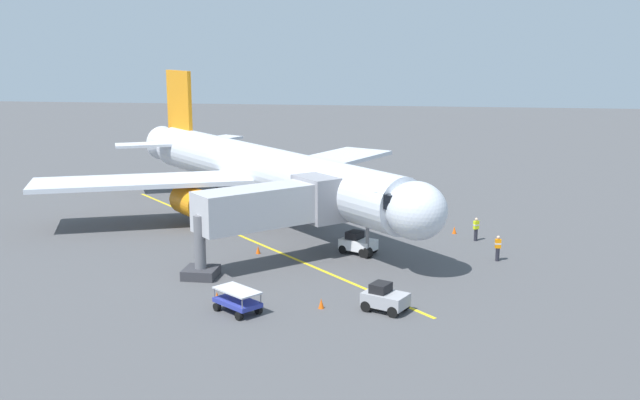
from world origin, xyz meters
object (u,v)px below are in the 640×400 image
Objects in this scene: ground_crew_marshaller at (476,229)px; jet_bridge at (278,206)px; tug_portside at (385,298)px; safety_cone_wing_port at (258,250)px; ground_crew_wing_walker at (498,248)px; airplane at (261,170)px; safety_cone_wing_starboard at (454,230)px; safety_cone_nose_left at (217,297)px; safety_cone_nose_right at (321,303)px; tug_rear_apron at (358,243)px; baggage_cart_near_nose at (237,301)px.

jet_bridge is at bearing 29.54° from ground_crew_marshaller.
tug_portside reaches higher than safety_cone_wing_port.
ground_crew_wing_walker reaches higher than safety_cone_wing_port.
safety_cone_wing_starboard is at bearing 170.31° from airplane.
tug_portside is at bearing 56.98° from ground_crew_wing_walker.
tug_portside reaches higher than safety_cone_nose_left.
safety_cone_wing_starboard is (-11.58, -9.26, -3.49)m from jet_bridge.
jet_bridge is 15.23m from safety_cone_wing_starboard.
safety_cone_wing_port is (15.99, 0.57, -0.61)m from ground_crew_wing_walker.
airplane is at bearing -9.69° from safety_cone_wing_starboard.
ground_crew_wing_walker is 16.01m from safety_cone_wing_port.
safety_cone_nose_right is (-3.97, 8.19, -3.49)m from jet_bridge.
tug_portside reaches higher than safety_cone_wing_starboard.
safety_cone_nose_left is at bearing 89.42° from safety_cone_wing_port.
tug_rear_apron is 4.96× the size of safety_cone_wing_starboard.
baggage_cart_near_nose is 5.30× the size of safety_cone_nose_right.
safety_cone_nose_right is (-7.80, 20.08, -3.73)m from airplane.
baggage_cart_near_nose is (14.52, 11.81, -0.23)m from ground_crew_wing_walker.
ground_crew_marshaller is 1.00× the size of ground_crew_wing_walker.
safety_cone_nose_left is (6.80, 10.79, -0.43)m from tug_rear_apron.
tug_rear_apron is (-5.24, -12.31, 0.05)m from baggage_cart_near_nose.
ground_crew_marshaller reaches higher than safety_cone_wing_port.
ground_crew_marshaller reaches higher than safety_cone_wing_starboard.
ground_crew_marshaller reaches higher than safety_cone_nose_right.
tug_rear_apron reaches higher than safety_cone_nose_right.
airplane is at bearing -68.78° from safety_cone_nose_right.
safety_cone_nose_right is at bearing 85.29° from tug_rear_apron.
airplane reaches higher than safety_cone_nose_left.
tug_rear_apron is at bearing 28.95° from ground_crew_marshaller.
tug_portside is (-7.38, 8.05, -3.06)m from jet_bridge.
ground_crew_marshaller is 9.33m from tug_rear_apron.
jet_bridge is 17.58× the size of safety_cone_wing_starboard.
tug_rear_apron reaches higher than safety_cone_nose_left.
safety_cone_nose_right is at bearing 120.08° from safety_cone_wing_port.
safety_cone_nose_left is 5.90m from safety_cone_nose_right.
safety_cone_nose_right is at bearing 115.87° from jet_bridge.
airplane reaches higher than baggage_cart_near_nose.
tug_portside is (-11.21, 19.94, -3.30)m from airplane.
baggage_cart_near_nose is 1.07× the size of tug_rear_apron.
safety_cone_wing_starboard is at bearing -51.93° from ground_crew_marshaller.
jet_bridge is 11.34m from tug_portside.
ground_crew_marshaller is 3.11× the size of safety_cone_nose_left.
safety_cone_nose_right is (3.41, 0.14, -0.43)m from tug_portside.
ground_crew_wing_walker is 3.11× the size of safety_cone_nose_right.
tug_portside is at bearing 132.51° from jet_bridge.
baggage_cart_near_nose is 4.52m from safety_cone_nose_right.
safety_cone_wing_port is (-0.10, -9.73, 0.00)m from safety_cone_nose_left.
ground_crew_wing_walker is 3.11× the size of safety_cone_nose_left.
safety_cone_wing_port is 15.33m from safety_cone_wing_starboard.
tug_portside is at bearing -169.92° from baggage_cart_near_nose.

